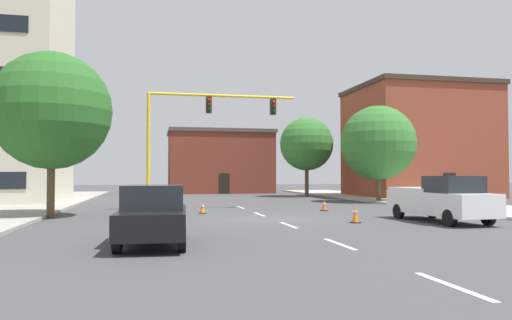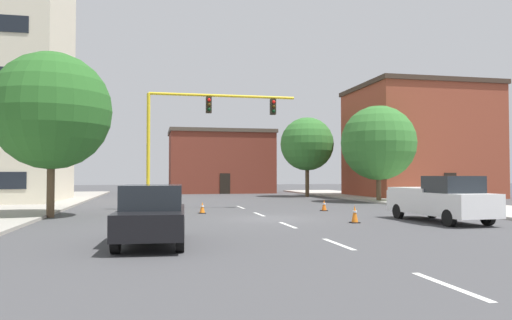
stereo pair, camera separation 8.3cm
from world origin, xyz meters
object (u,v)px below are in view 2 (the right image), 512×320
Objects in this scene: traffic_signal_gantry at (170,171)px; tree_right_mid at (378,143)px; pickup_truck_white at (441,199)px; traffic_cone_roadside_a at (202,208)px; tree_right_far at (307,144)px; sedan_black_near_left at (152,214)px; traffic_cone_roadside_c at (324,205)px; tree_left_near at (52,111)px; traffic_cone_roadside_b at (355,214)px.

traffic_signal_gantry is 1.33× the size of tree_right_mid.
pickup_truck_white is 11.78m from traffic_cone_roadside_a.
tree_right_far is at bearing 85.72° from pickup_truck_white.
pickup_truck_white is (-4.32, -14.79, -3.45)m from tree_right_mid.
traffic_cone_roadside_c is (9.44, 11.52, -0.58)m from sedan_black_near_left.
tree_right_far is (13.05, 14.74, 2.63)m from traffic_signal_gantry.
tree_left_near is 1.72× the size of sedan_black_near_left.
sedan_black_near_left is at bearing -160.33° from pickup_truck_white.
tree_left_near is 1.44× the size of pickup_truck_white.
traffic_cone_roadside_c is at bearing 110.82° from pickup_truck_white.
tree_right_mid is 0.91× the size of tree_left_near.
traffic_cone_roadside_a is (1.58, -2.94, -1.98)m from traffic_signal_gantry.
traffic_cone_roadside_a is (2.53, 11.10, -0.59)m from sedan_black_near_left.
tree_right_mid is 15.79m from pickup_truck_white.
tree_right_mid reaches higher than traffic_cone_roadside_b.
tree_right_mid is 11.90× the size of traffic_cone_roadside_a.
traffic_signal_gantry is 15.25× the size of traffic_cone_roadside_c.
tree_right_mid is 1.57× the size of sedan_black_near_left.
tree_right_far is 1.35× the size of pickup_truck_white.
pickup_truck_white reaches higher than traffic_cone_roadside_a.
traffic_cone_roadside_b is 6.89m from traffic_cone_roadside_c.
traffic_cone_roadside_c reaches higher than traffic_cone_roadside_a.
sedan_black_near_left is at bearing -102.86° from traffic_cone_roadside_a.
traffic_cone_roadside_c is (-4.56, -17.26, -4.60)m from tree_right_far.
traffic_signal_gantry reaches higher than pickup_truck_white.
traffic_cone_roadside_c is at bearing 50.65° from sedan_black_near_left.
traffic_cone_roadside_b is at bearing 174.56° from pickup_truck_white.
traffic_cone_roadside_b is (-5.64, -24.07, -4.54)m from tree_right_far.
tree_left_near is (-21.28, -9.03, 0.67)m from tree_right_mid.
tree_left_near is at bearing 115.36° from sedan_black_near_left.
sedan_black_near_left is at bearing -93.88° from traffic_signal_gantry.
tree_right_mid is 11.17m from traffic_cone_roadside_c.
tree_right_mid is 0.98× the size of tree_right_far.
traffic_signal_gantry is 16.49m from tree_right_mid.
sedan_black_near_left is 6.08× the size of traffic_cone_roadside_b.
sedan_black_near_left is 7.31× the size of traffic_cone_roadside_c.
tree_left_near is 13.02× the size of traffic_cone_roadside_a.
tree_right_far is at bearing 64.06° from sedan_black_near_left.
tree_right_mid is 17.05m from traffic_cone_roadside_b.
tree_right_far reaches higher than tree_right_mid.
traffic_signal_gantry reaches higher than traffic_cone_roadside_b.
traffic_signal_gantry reaches higher than sedan_black_near_left.
traffic_signal_gantry is 19.86m from tree_right_far.
sedan_black_near_left is at bearing -64.64° from tree_left_near.
traffic_signal_gantry is at bearing 163.48° from traffic_cone_roadside_c.
tree_right_far is 24.81m from pickup_truck_white.
tree_right_mid is at bearing 73.72° from pickup_truck_white.
tree_right_far is 32.25m from sedan_black_near_left.
tree_left_near reaches higher than sedan_black_near_left.
traffic_cone_roadside_a is at bearing -176.53° from traffic_cone_roadside_c.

